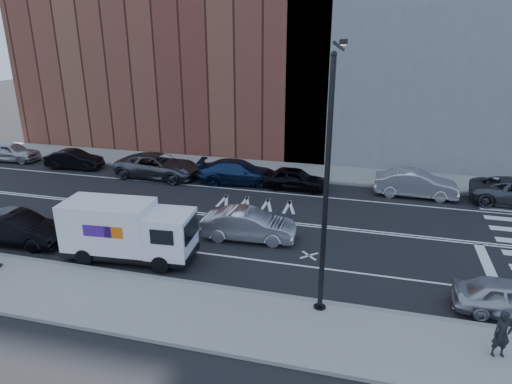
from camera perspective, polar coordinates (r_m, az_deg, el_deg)
The scene contains 19 objects.
ground at distance 25.12m, azimuth -5.87°, elevation -2.84°, with size 120.00×120.00×0.00m, color black.
sidewalk_near at distance 18.09m, azimuth -15.87°, elevation -13.11°, with size 44.00×3.60×0.15m, color gray.
sidewalk_far at distance 32.97m, azimuth -0.54°, elevation 3.05°, with size 44.00×3.60×0.15m, color gray.
curb_near at distance 19.40m, azimuth -13.20°, elevation -10.38°, with size 44.00×0.25×0.17m, color gray.
curb_far at distance 31.32m, azimuth -1.41°, elevation 2.13°, with size 44.00×0.25×0.17m, color gray.
road_markings at distance 25.12m, azimuth -5.87°, elevation -2.83°, with size 40.00×8.60×0.01m, color white, non-canonical shape.
bldg_brick at distance 40.65m, azimuth -9.60°, elevation 21.63°, with size 26.00×10.00×22.00m, color brown.
streetlight at distance 15.46m, azimuth 9.06°, elevation 2.25°, with size 0.44×4.02×9.34m.
fedex_van at distance 20.64m, azimuth -15.78°, elevation -4.62°, with size 5.90×2.40×2.64m.
far_parked_a at distance 39.38m, azimuth -28.26°, elevation 4.46°, with size 1.72×4.28×1.46m, color #B1B0B5.
far_parked_b at distance 35.41m, azimuth -21.78°, elevation 3.80°, with size 1.41×4.06×1.34m, color black.
far_parked_c at distance 31.61m, azimuth -12.12°, elevation 3.22°, with size 2.66×5.78×1.61m, color #4F5157.
far_parked_d at distance 29.78m, azimuth -2.20°, elevation 2.53°, with size 2.13×5.24×1.52m, color navy.
far_parked_e at distance 28.77m, azimuth 4.88°, elevation 1.69°, with size 1.64×4.07×1.39m, color black.
far_parked_f at distance 29.05m, azimuth 19.35°, elevation 0.99°, with size 1.68×4.83×1.59m, color silver.
driving_sedan at distance 21.96m, azimuth -0.91°, elevation -4.13°, with size 1.56×4.49×1.48m, color silver.
near_parked_rear_a at distance 24.27m, azimuth -27.67°, elevation -4.07°, with size 1.61×4.63×1.52m, color black.
near_parked_front at distance 18.88m, azimuth 29.29°, elevation -11.51°, with size 1.59×3.94×1.34m, color #B9B9BE.
pedestrian at distance 16.32m, azimuth 28.40°, elevation -15.37°, with size 0.57×0.38×1.57m, color black.
Camera 1 is at (8.37, -21.58, 9.76)m, focal length 32.00 mm.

